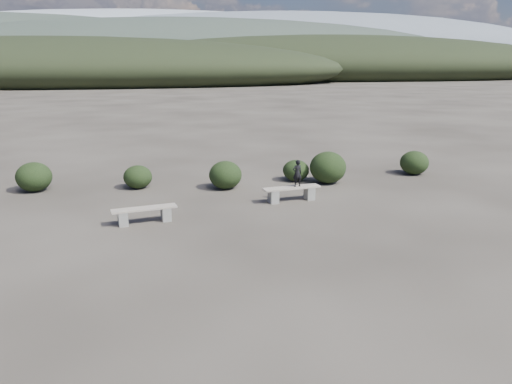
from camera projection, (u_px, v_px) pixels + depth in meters
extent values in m
plane|color=#2E2924|center=(286.00, 282.00, 10.79)|extent=(1200.00, 1200.00, 0.00)
cube|color=gray|center=(123.00, 219.00, 14.40)|extent=(0.34, 0.42, 0.42)
cube|color=gray|center=(166.00, 214.00, 14.85)|extent=(0.34, 0.42, 0.42)
cube|color=gray|center=(144.00, 209.00, 14.56)|extent=(1.92, 0.81, 0.05)
cube|color=gray|center=(273.00, 197.00, 16.66)|extent=(0.35, 0.43, 0.44)
cube|color=gray|center=(309.00, 193.00, 17.09)|extent=(0.35, 0.43, 0.44)
cube|color=gray|center=(292.00, 188.00, 16.81)|extent=(2.03, 0.79, 0.06)
imported|color=black|center=(297.00, 173.00, 16.75)|extent=(0.38, 0.30, 0.92)
ellipsoid|color=black|center=(138.00, 177.00, 18.52)|extent=(1.05, 1.05, 0.86)
ellipsoid|color=black|center=(225.00, 175.00, 18.43)|extent=(1.21, 1.21, 1.04)
ellipsoid|color=black|center=(296.00, 170.00, 19.66)|extent=(1.04, 1.04, 0.83)
ellipsoid|color=black|center=(328.00, 167.00, 19.25)|extent=(1.40, 1.40, 1.23)
ellipsoid|color=black|center=(414.00, 163.00, 20.75)|extent=(1.18, 1.18, 0.98)
ellipsoid|color=black|center=(34.00, 177.00, 18.08)|extent=(1.26, 1.26, 1.06)
ellipsoid|color=black|center=(58.00, 70.00, 92.72)|extent=(110.00, 40.00, 12.00)
ellipsoid|color=black|center=(338.00, 65.00, 119.94)|extent=(120.00, 44.00, 14.00)
ellipsoid|color=#303B31|center=(188.00, 56.00, 162.38)|extent=(190.00, 64.00, 24.00)
ellipsoid|color=slate|center=(301.00, 50.00, 304.65)|extent=(340.00, 110.00, 44.00)
ellipsoid|color=#929AA5|center=(145.00, 48.00, 385.88)|extent=(460.00, 140.00, 56.00)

